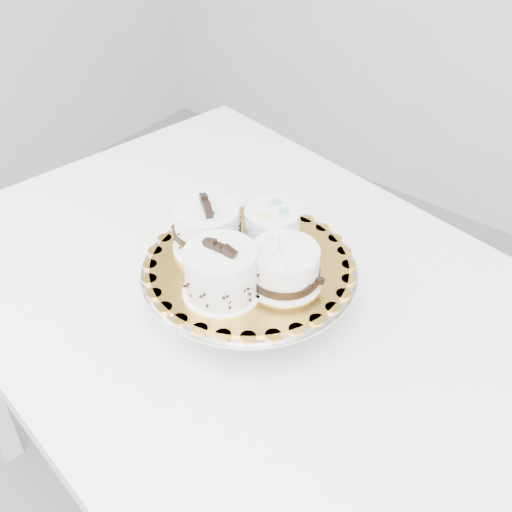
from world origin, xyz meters
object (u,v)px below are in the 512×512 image
Objects in this scene: cake_banded at (207,230)px; cake_dots at (272,227)px; cake_ribbon at (285,267)px; table at (266,329)px; cake_swirl at (221,273)px; cake_stand at (249,280)px; cake_board at (249,265)px.

cake_dots is (0.08, 0.08, -0.00)m from cake_banded.
cake_banded is at bearing -165.84° from cake_ribbon.
cake_dots is 0.89× the size of cake_ribbon.
table is 11.71× the size of cake_swirl.
table is 0.14m from cake_stand.
cake_swirl is (-0.00, -0.11, 0.21)m from table.
cake_board is at bearing -168.43° from cake_ribbon.
cake_swirl is 1.06× the size of cake_dots.
table is 4.03× the size of cake_stand.
cake_swirl is at bearing -100.87° from cake_dots.
cake_stand reaches higher than table.
cake_swirl is at bearing -83.32° from cake_board.
table is 0.21m from cake_dots.
cake_dots is 0.10m from cake_ribbon.
cake_dots is (-0.01, 0.15, -0.00)m from cake_swirl.
cake_stand is at bearing 42.22° from cake_banded.
cake_dots reaches higher than table.
cake_dots is (-0.01, 0.07, 0.07)m from cake_stand.
cake_stand is 0.10m from cake_ribbon.
cake_dots is at bearing 149.98° from cake_ribbon.
cake_stand is at bearing 93.29° from cake_swirl.
cake_swirl is at bearing -83.32° from cake_stand.
cake_stand is 0.11m from cake_banded.
cake_board is at bearing 93.29° from cake_swirl.
cake_banded is 1.16× the size of cake_ribbon.
table is 0.17m from cake_board.
cake_stand is (-0.01, -0.03, 0.13)m from table.
cake_stand is 2.74× the size of cake_ribbon.
cake_swirl is 0.81× the size of cake_banded.
table is at bearing 162.91° from cake_ribbon.
cake_banded is (-0.08, -0.01, 0.04)m from cake_board.
cake_banded is 0.16m from cake_ribbon.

